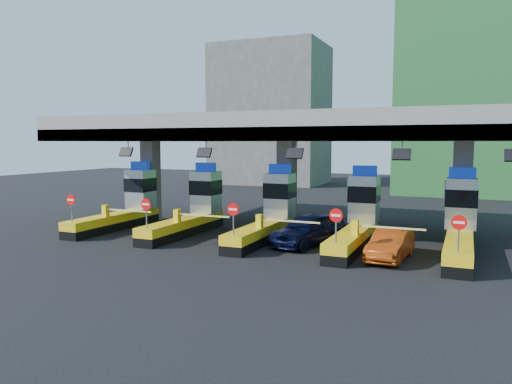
% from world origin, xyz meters
% --- Properties ---
extents(ground, '(120.00, 120.00, 0.00)m').
position_xyz_m(ground, '(0.00, 0.00, 0.00)').
color(ground, black).
rests_on(ground, ground).
extents(toll_canopy, '(28.00, 12.09, 7.00)m').
position_xyz_m(toll_canopy, '(0.00, 2.87, 6.13)').
color(toll_canopy, slate).
rests_on(toll_canopy, ground).
extents(toll_lane_far_left, '(4.43, 8.00, 4.16)m').
position_xyz_m(toll_lane_far_left, '(-10.00, 0.28, 1.40)').
color(toll_lane_far_left, black).
rests_on(toll_lane_far_left, ground).
extents(toll_lane_left, '(4.43, 8.00, 4.16)m').
position_xyz_m(toll_lane_left, '(-5.00, 0.28, 1.40)').
color(toll_lane_left, black).
rests_on(toll_lane_left, ground).
extents(toll_lane_center, '(4.43, 8.00, 4.16)m').
position_xyz_m(toll_lane_center, '(0.00, 0.28, 1.40)').
color(toll_lane_center, black).
rests_on(toll_lane_center, ground).
extents(toll_lane_right, '(4.43, 8.00, 4.16)m').
position_xyz_m(toll_lane_right, '(5.00, 0.28, 1.40)').
color(toll_lane_right, black).
rests_on(toll_lane_right, ground).
extents(toll_lane_far_right, '(4.43, 8.00, 4.16)m').
position_xyz_m(toll_lane_far_right, '(10.00, 0.28, 1.40)').
color(toll_lane_far_right, black).
rests_on(toll_lane_far_right, ground).
extents(bg_building_scaffold, '(18.00, 12.00, 28.00)m').
position_xyz_m(bg_building_scaffold, '(12.00, 32.00, 14.00)').
color(bg_building_scaffold, '#1E5926').
rests_on(bg_building_scaffold, ground).
extents(bg_building_concrete, '(14.00, 10.00, 18.00)m').
position_xyz_m(bg_building_concrete, '(-14.00, 36.00, 9.00)').
color(bg_building_concrete, '#4C4C49').
rests_on(bg_building_concrete, ground).
extents(van, '(3.50, 5.38, 1.70)m').
position_xyz_m(van, '(2.58, -0.87, 0.85)').
color(van, black).
rests_on(van, ground).
extents(red_car, '(1.83, 4.31, 1.38)m').
position_xyz_m(red_car, '(7.07, -2.49, 0.69)').
color(red_car, '#91310B').
rests_on(red_car, ground).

